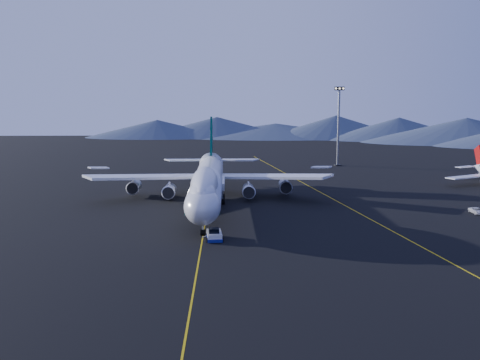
{
  "coord_description": "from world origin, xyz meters",
  "views": [
    {
      "loc": [
        4.24,
        -119.45,
        23.87
      ],
      "look_at": [
        7.28,
        0.26,
        6.0
      ],
      "focal_mm": 40.0,
      "sensor_mm": 36.0,
      "label": 1
    }
  ],
  "objects_px": {
    "boeing_747": "(208,181)",
    "floodlight_mast": "(338,126)",
    "service_van": "(477,211)",
    "pushback_tug": "(214,236)"
  },
  "relations": [
    {
      "from": "pushback_tug",
      "to": "service_van",
      "type": "distance_m",
      "value": 59.12
    },
    {
      "from": "boeing_747",
      "to": "floodlight_mast",
      "type": "xyz_separation_m",
      "value": [
        45.2,
        75.43,
        8.78
      ]
    },
    {
      "from": "boeing_747",
      "to": "service_van",
      "type": "xyz_separation_m",
      "value": [
        57.59,
        -9.2,
        -5.2
      ]
    },
    {
      "from": "pushback_tug",
      "to": "floodlight_mast",
      "type": "xyz_separation_m",
      "value": [
        43.12,
        104.96,
        13.91
      ]
    },
    {
      "from": "pushback_tug",
      "to": "service_van",
      "type": "relative_size",
      "value": 1.2
    },
    {
      "from": "boeing_747",
      "to": "floodlight_mast",
      "type": "relative_size",
      "value": 2.51
    },
    {
      "from": "service_van",
      "to": "boeing_747",
      "type": "bearing_deg",
      "value": 169.16
    },
    {
      "from": "pushback_tug",
      "to": "service_van",
      "type": "bearing_deg",
      "value": 15.06
    },
    {
      "from": "boeing_747",
      "to": "pushback_tug",
      "type": "relative_size",
      "value": 13.77
    },
    {
      "from": "pushback_tug",
      "to": "floodlight_mast",
      "type": "relative_size",
      "value": 0.18
    }
  ]
}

